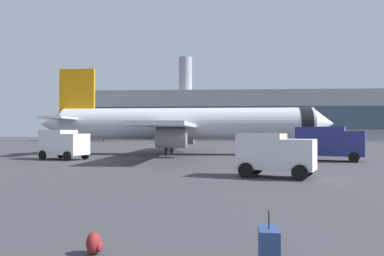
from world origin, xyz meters
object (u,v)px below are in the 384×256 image
object	(u,v)px
fuel_truck	(329,142)
safety_cone_mid	(288,158)
airplane_taxiing	(80,134)
service_truck	(63,143)
cargo_van	(275,153)
airplane_at_gate	(184,124)
traveller_backpack	(94,243)
rolling_suitcase	(269,246)
safety_cone_near	(323,151)
safety_cone_far	(243,163)

from	to	relation	value
fuel_truck	safety_cone_mid	distance (m)	4.89
airplane_taxiing	service_truck	bearing A→B (deg)	-70.75
cargo_van	fuel_truck	bearing A→B (deg)	60.84
airplane_at_gate	airplane_taxiing	size ratio (longest dim) A/B	1.64
safety_cone_mid	traveller_backpack	world-z (taller)	safety_cone_mid
rolling_suitcase	traveller_backpack	bearing A→B (deg)	172.83
airplane_taxiing	safety_cone_mid	distance (m)	83.56
safety_cone_near	rolling_suitcase	world-z (taller)	rolling_suitcase
airplane_taxiing	safety_cone_near	world-z (taller)	airplane_taxiing
safety_cone_mid	traveller_backpack	size ratio (longest dim) A/B	1.73
airplane_taxiing	fuel_truck	distance (m)	84.18
safety_cone_mid	cargo_van	bearing A→B (deg)	-105.48
airplane_at_gate	cargo_van	xyz separation A→B (m)	(7.22, -21.71, -2.21)
traveller_backpack	safety_cone_mid	bearing A→B (deg)	69.43
airplane_at_gate	fuel_truck	xyz separation A→B (m)	(14.41, -8.82, -1.88)
airplane_at_gate	safety_cone_near	world-z (taller)	airplane_at_gate
service_truck	airplane_taxiing	bearing A→B (deg)	109.25
airplane_taxiing	safety_cone_far	xyz separation A→B (m)	(40.77, -75.40, -1.85)
airplane_taxiing	fuel_truck	xyz separation A→B (m)	(49.37, -68.18, -0.46)
service_truck	fuel_truck	size ratio (longest dim) A/B	0.82
safety_cone_mid	traveller_backpack	bearing A→B (deg)	-110.57
service_truck	fuel_truck	distance (m)	25.60
service_truck	safety_cone_near	size ratio (longest dim) A/B	6.41
safety_cone_far	safety_cone_mid	bearing A→B (deg)	49.37
fuel_truck	safety_cone_far	world-z (taller)	fuel_truck
airplane_taxiing	safety_cone_far	world-z (taller)	airplane_taxiing
service_truck	rolling_suitcase	distance (m)	31.69
fuel_truck	safety_cone_near	world-z (taller)	fuel_truck
fuel_truck	rolling_suitcase	distance (m)	29.00
airplane_taxiing	safety_cone_near	xyz separation A→B (m)	(51.71, -58.29, -1.83)
fuel_truck	safety_cone_near	bearing A→B (deg)	76.71
airplane_at_gate	traveller_backpack	world-z (taller)	airplane_at_gate
airplane_at_gate	service_truck	xyz separation A→B (m)	(-11.19, -8.69, -2.05)
fuel_truck	traveller_backpack	size ratio (longest dim) A/B	13.46
safety_cone_near	rolling_suitcase	size ratio (longest dim) A/B	0.75
airplane_at_gate	safety_cone_near	distance (m)	17.09
safety_cone_mid	safety_cone_far	size ratio (longest dim) A/B	1.05
fuel_truck	traveller_backpack	world-z (taller)	fuel_truck
cargo_van	rolling_suitcase	bearing A→B (deg)	-100.07
cargo_van	safety_cone_near	xyz separation A→B (m)	(9.53, 22.78, -1.04)
cargo_van	safety_cone_near	distance (m)	24.72
safety_cone_near	safety_cone_mid	xyz separation A→B (m)	(-6.54, -11.98, 0.00)
traveller_backpack	service_truck	bearing A→B (deg)	114.22
airplane_at_gate	safety_cone_near	size ratio (longest dim) A/B	43.27
fuel_truck	rolling_suitcase	bearing A→B (deg)	-109.66
airplane_at_gate	safety_cone_far	bearing A→B (deg)	-70.10
cargo_van	traveller_backpack	world-z (taller)	cargo_van
airplane_taxiing	safety_cone_far	size ratio (longest dim) A/B	27.42
airplane_at_gate	service_truck	world-z (taller)	airplane_at_gate
cargo_van	safety_cone_far	size ratio (longest dim) A/B	6.11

